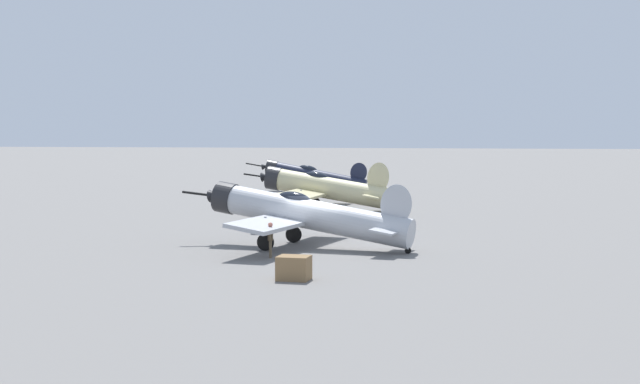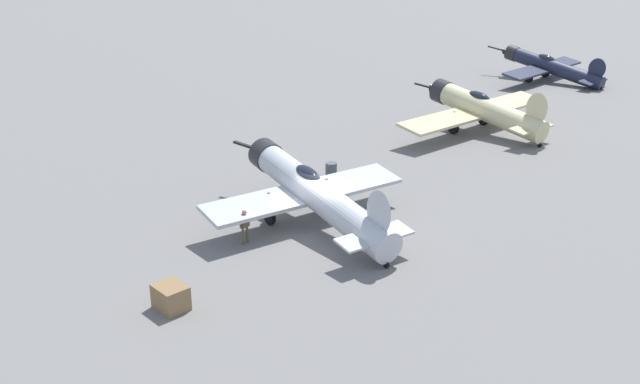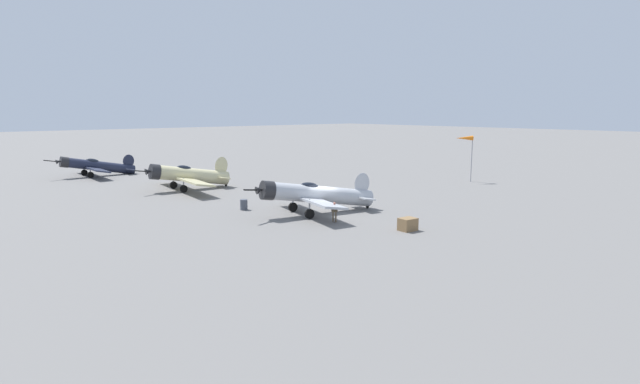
{
  "view_description": "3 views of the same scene",
  "coord_description": "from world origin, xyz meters",
  "px_view_note": "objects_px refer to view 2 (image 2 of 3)",
  "views": [
    {
      "loc": [
        6.56,
        -41.8,
        5.79
      ],
      "look_at": [
        -1.9,
        14.82,
        1.6
      ],
      "focal_mm": 50.29,
      "sensor_mm": 36.0,
      "label": 1
    },
    {
      "loc": [
        19.1,
        -21.74,
        12.88
      ],
      "look_at": [
        -0.0,
        0.0,
        1.8
      ],
      "focal_mm": 39.08,
      "sensor_mm": 36.0,
      "label": 2
    },
    {
      "loc": [
        -27.72,
        -31.63,
        8.57
      ],
      "look_at": [
        -0.0,
        0.0,
        1.8
      ],
      "focal_mm": 28.79,
      "sensor_mm": 36.0,
      "label": 3
    }
  ],
  "objects_px": {
    "airplane_mid_apron": "(482,109)",
    "ground_crew_mechanic": "(245,223)",
    "airplane_foreground": "(314,192)",
    "fuel_drum": "(331,171)",
    "equipment_crate": "(171,297)",
    "airplane_far_line": "(550,67)"
  },
  "relations": [
    {
      "from": "airplane_mid_apron",
      "to": "ground_crew_mechanic",
      "type": "bearing_deg",
      "value": 99.92
    },
    {
      "from": "airplane_foreground",
      "to": "ground_crew_mechanic",
      "type": "bearing_deg",
      "value": 89.04
    },
    {
      "from": "airplane_foreground",
      "to": "equipment_crate",
      "type": "distance_m",
      "value": 9.09
    },
    {
      "from": "airplane_foreground",
      "to": "ground_crew_mechanic",
      "type": "distance_m",
      "value": 3.61
    },
    {
      "from": "equipment_crate",
      "to": "ground_crew_mechanic",
      "type": "bearing_deg",
      "value": 110.29
    },
    {
      "from": "ground_crew_mechanic",
      "to": "equipment_crate",
      "type": "bearing_deg",
      "value": 102.0
    },
    {
      "from": "airplane_mid_apron",
      "to": "fuel_drum",
      "type": "height_order",
      "value": "airplane_mid_apron"
    },
    {
      "from": "ground_crew_mechanic",
      "to": "fuel_drum",
      "type": "height_order",
      "value": "ground_crew_mechanic"
    },
    {
      "from": "airplane_far_line",
      "to": "fuel_drum",
      "type": "relative_size",
      "value": 12.44
    },
    {
      "from": "ground_crew_mechanic",
      "to": "airplane_foreground",
      "type": "bearing_deg",
      "value": -113.22
    },
    {
      "from": "airplane_foreground",
      "to": "airplane_far_line",
      "type": "relative_size",
      "value": 1.04
    },
    {
      "from": "equipment_crate",
      "to": "fuel_drum",
      "type": "relative_size",
      "value": 1.41
    },
    {
      "from": "airplane_mid_apron",
      "to": "equipment_crate",
      "type": "distance_m",
      "value": 27.99
    },
    {
      "from": "airplane_foreground",
      "to": "airplane_far_line",
      "type": "height_order",
      "value": "airplane_foreground"
    },
    {
      "from": "airplane_foreground",
      "to": "airplane_mid_apron",
      "type": "xyz_separation_m",
      "value": [
        -1.92,
        18.86,
        -0.03
      ]
    },
    {
      "from": "equipment_crate",
      "to": "fuel_drum",
      "type": "distance_m",
      "value": 15.0
    },
    {
      "from": "fuel_drum",
      "to": "ground_crew_mechanic",
      "type": "bearing_deg",
      "value": -73.63
    },
    {
      "from": "airplane_foreground",
      "to": "fuel_drum",
      "type": "xyz_separation_m",
      "value": [
        -3.48,
        5.33,
        -1.18
      ]
    },
    {
      "from": "ground_crew_mechanic",
      "to": "equipment_crate",
      "type": "relative_size",
      "value": 1.22
    },
    {
      "from": "airplane_far_line",
      "to": "ground_crew_mechanic",
      "type": "distance_m",
      "value": 40.95
    },
    {
      "from": "airplane_mid_apron",
      "to": "equipment_crate",
      "type": "height_order",
      "value": "airplane_mid_apron"
    },
    {
      "from": "fuel_drum",
      "to": "airplane_foreground",
      "type": "bearing_deg",
      "value": -56.84
    }
  ]
}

